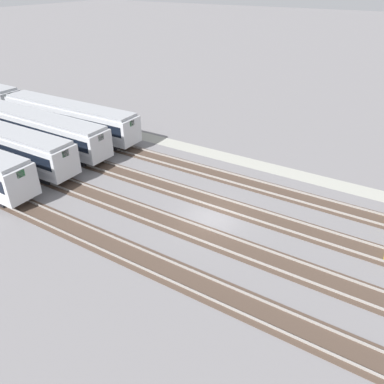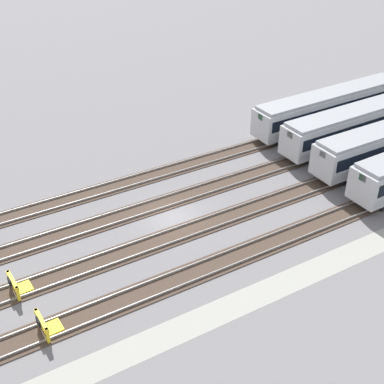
# 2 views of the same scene
# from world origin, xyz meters

# --- Properties ---
(ground_plane) EXTENTS (400.00, 400.00, 0.00)m
(ground_plane) POSITION_xyz_m (0.00, 0.00, 0.00)
(ground_plane) COLOR slate
(service_walkway) EXTENTS (54.00, 2.00, 0.01)m
(service_walkway) POSITION_xyz_m (0.00, -10.37, 0.00)
(service_walkway) COLOR #9E9E93
(service_walkway) RESTS_ON ground
(rail_track_nearest) EXTENTS (90.00, 2.23, 0.21)m
(rail_track_nearest) POSITION_xyz_m (0.00, -6.48, 0.04)
(rail_track_nearest) COLOR #47382D
(rail_track_nearest) RESTS_ON ground
(rail_track_near_inner) EXTENTS (90.00, 2.24, 0.21)m
(rail_track_near_inner) POSITION_xyz_m (0.00, -2.16, 0.04)
(rail_track_near_inner) COLOR #47382D
(rail_track_near_inner) RESTS_ON ground
(rail_track_middle) EXTENTS (90.00, 2.24, 0.21)m
(rail_track_middle) POSITION_xyz_m (0.00, 2.16, 0.04)
(rail_track_middle) COLOR #47382D
(rail_track_middle) RESTS_ON ground
(rail_track_far_inner) EXTENTS (90.00, 2.23, 0.21)m
(rail_track_far_inner) POSITION_xyz_m (0.00, 6.48, 0.04)
(rail_track_far_inner) COLOR #47382D
(rail_track_far_inner) RESTS_ON ground
(subway_car_front_row_leftmost) EXTENTS (18.00, 2.85, 3.70)m
(subway_car_front_row_leftmost) POSITION_xyz_m (21.91, -2.21, 2.04)
(subway_car_front_row_leftmost) COLOR silver
(subway_car_front_row_leftmost) RESTS_ON ground
(subway_car_front_row_left_inner) EXTENTS (18.04, 3.09, 3.70)m
(subway_car_front_row_left_inner) POSITION_xyz_m (21.91, 2.11, 2.04)
(subway_car_front_row_left_inner) COLOR silver
(subway_car_front_row_left_inner) RESTS_ON ground
(subway_car_front_row_right_inner) EXTENTS (18.06, 3.21, 3.70)m
(subway_car_front_row_right_inner) POSITION_xyz_m (21.91, -6.44, 2.04)
(subway_car_front_row_right_inner) COLOR silver
(subway_car_front_row_right_inner) RESTS_ON ground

